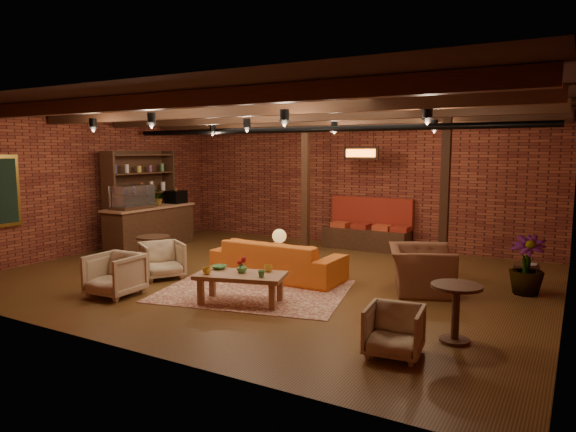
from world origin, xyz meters
The scene contains 28 objects.
floor centered at (0.00, 0.00, 0.00)m, with size 10.00×10.00×0.00m, color #38240E.
ceiling centered at (0.00, 0.00, 3.20)m, with size 10.00×8.00×0.02m, color black.
wall_back centered at (0.00, 4.00, 1.60)m, with size 10.00×0.02×3.20m, color #5E231A.
wall_front centered at (0.00, -4.00, 1.60)m, with size 10.00×0.02×3.20m, color #5E231A.
wall_left centered at (-5.00, 0.00, 1.60)m, with size 0.02×8.00×3.20m, color #5E231A.
wall_right centered at (5.00, 0.00, 1.60)m, with size 0.02×8.00×3.20m, color #5E231A.
ceiling_beams centered at (0.00, 0.00, 3.08)m, with size 9.80×6.40×0.22m, color black, non-canonical shape.
ceiling_pipe centered at (0.00, 1.60, 2.85)m, with size 0.12×0.12×9.60m, color black.
post_left centered at (-0.60, 2.60, 1.60)m, with size 0.16×0.16×3.20m, color black.
post_right centered at (2.80, 2.00, 1.60)m, with size 0.16×0.16×3.20m, color black.
service_counter centered at (-4.10, 1.00, 0.80)m, with size 0.80×2.50×1.60m, color black, non-canonical shape.
plant_counter centered at (-4.00, 1.20, 1.22)m, with size 0.35×0.39×0.30m, color #337F33.
shelving_hutch centered at (-4.50, 1.10, 1.20)m, with size 0.52×2.00×2.40m, color black, non-canonical shape.
banquette centered at (0.60, 3.55, 0.50)m, with size 2.10×0.70×1.00m, color maroon, non-canonical shape.
service_sign centered at (0.60, 3.10, 2.35)m, with size 0.86×0.06×0.30m, color orange.
ceiling_spotlights centered at (0.00, 0.00, 2.86)m, with size 6.40×4.40×0.28m, color black, non-canonical shape.
rug centered at (0.33, -1.05, 0.01)m, with size 3.11×2.38×0.01m, color maroon.
sofa centered at (0.23, -0.08, 0.37)m, with size 2.50×0.98×0.73m, color #C85E1B.
coffee_table centered at (0.52, -1.72, 0.42)m, with size 1.53×1.05×0.73m.
side_table_lamp centered at (0.01, 0.34, 0.67)m, with size 0.42×0.42×0.88m.
round_table_left centered at (-2.31, -0.73, 0.47)m, with size 0.67×0.67×0.69m.
armchair_a centered at (-1.70, -1.13, 0.38)m, with size 0.74×0.69×0.76m, color beige.
armchair_b centered at (-1.53, -2.42, 0.39)m, with size 0.76×0.71×0.78m, color beige.
armchair_right centered at (2.82, 0.33, 0.52)m, with size 1.19×0.77×1.04m, color brown.
side_table_book centered at (4.38, 1.35, 0.42)m, with size 0.42×0.42×0.47m.
round_table_right centered at (3.84, -1.76, 0.49)m, with size 0.63×0.63×0.74m.
armchair_far centered at (3.31, -2.57, 0.33)m, with size 0.64×0.60×0.66m, color beige.
plant_tall centered at (4.40, 1.06, 1.50)m, with size 1.68×1.68×2.99m, color #4C7F4C.
Camera 1 is at (5.11, -8.21, 2.39)m, focal length 32.00 mm.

